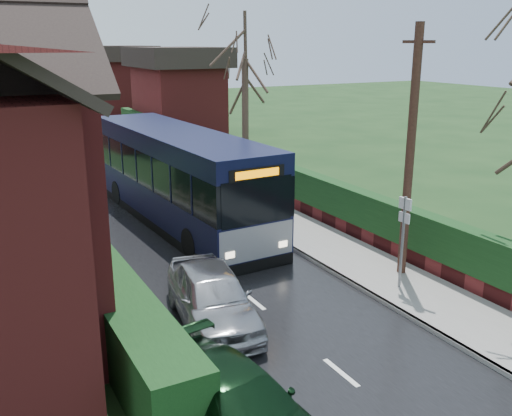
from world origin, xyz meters
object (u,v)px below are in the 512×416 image
bus_stop_sign (403,230)px  bus (179,178)px  car_silver (212,296)px  car_green (238,407)px  telegraph_pole (410,155)px

bus_stop_sign → bus: bearing=106.4°
bus → car_silver: 8.67m
car_green → bus_stop_sign: size_ratio=1.59×
bus → car_silver: bearing=-108.1°
bus → telegraph_pole: 9.37m
car_green → bus_stop_sign: bearing=18.3°
bus_stop_sign → telegraph_pole: 2.21m
bus → car_green: 13.10m
telegraph_pole → car_green: bearing=-168.1°
telegraph_pole → bus_stop_sign: bearing=-152.0°
car_green → bus_stop_sign: 7.79m
car_silver → bus_stop_sign: bus_stop_sign is taller
car_green → car_silver: bearing=63.5°
bus_stop_sign → car_green: bearing=-156.3°
telegraph_pole → car_silver: bearing=163.2°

